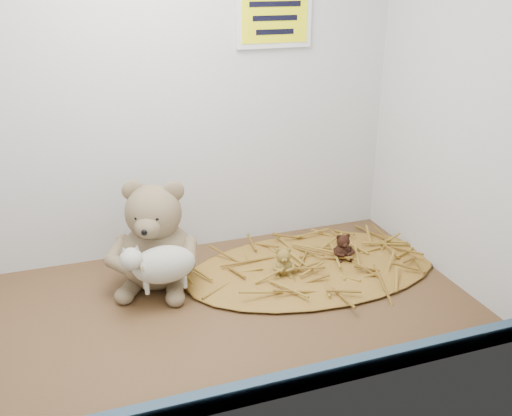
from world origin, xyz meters
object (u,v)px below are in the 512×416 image
object	(u,v)px
mini_teddy_tan	(283,260)
mini_teddy_brown	(343,245)
main_teddy	(156,234)
toy_lamb	(164,265)

from	to	relation	value
mini_teddy_tan	mini_teddy_brown	world-z (taller)	same
mini_teddy_brown	mini_teddy_tan	bearing A→B (deg)	-164.64
main_teddy	mini_teddy_brown	distance (cm)	44.40
toy_lamb	mini_teddy_tan	xyz separation A→B (cm)	(27.32, 2.21, -4.82)
mini_teddy_brown	main_teddy	bearing A→B (deg)	-178.53
toy_lamb	mini_teddy_tan	size ratio (longest dim) A/B	2.64
mini_teddy_tan	mini_teddy_brown	xyz separation A→B (cm)	(16.19, 2.41, -0.04)
main_teddy	toy_lamb	distance (cm)	9.24
main_teddy	toy_lamb	xyz separation A→B (cm)	(0.00, -8.75, -2.95)
toy_lamb	mini_teddy_tan	world-z (taller)	toy_lamb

